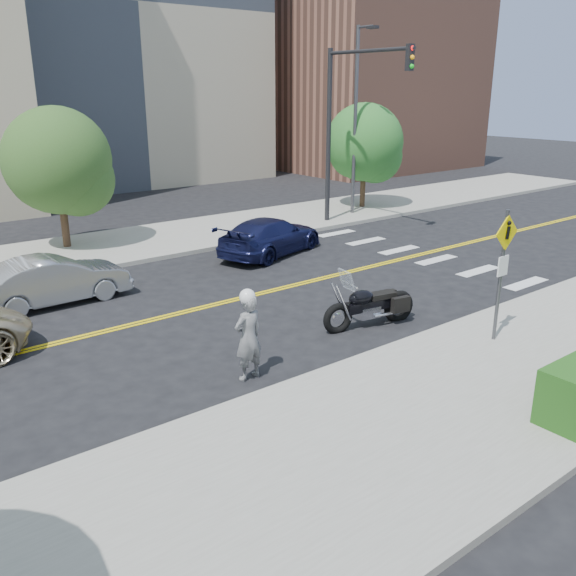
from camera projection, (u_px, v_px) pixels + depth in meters
The scene contains 14 objects.
ground_plane at pixel (196, 309), 16.27m from camera, with size 120.00×120.00×0.00m, color black.
sidewalk_near at pixel (411, 422), 10.64m from camera, with size 60.00×5.00×0.15m, color #9E9B91.
sidewalk_far at pixel (91, 251), 21.85m from camera, with size 60.00×5.00×0.15m, color #9E9B91.
building_mid at pixel (89, 13), 37.27m from camera, with size 18.00×14.00×20.00m, color #A39984.
building_right at pixel (365, 83), 44.58m from camera, with size 14.00×12.00×12.00m, color #8C5947.
lamp_post at pixel (355, 123), 26.86m from camera, with size 0.16×0.16×8.00m, color #4C4C51.
traffic_light at pixel (344, 113), 24.46m from camera, with size 0.28×4.50×7.00m.
pedestrian_sign at pixel (503, 263), 13.40m from camera, with size 0.78×0.08×3.00m.
motorcyclist at pixel (248, 335), 12.12m from camera, with size 0.70×0.49×1.92m.
motorcycle at pixel (371, 296), 14.93m from camera, with size 2.53×0.77×1.54m, color black, non-canonical shape.
parked_car_silver at pixel (54, 280), 16.54m from camera, with size 1.39×3.99×1.32m, color #96989D.
parked_car_blue at pixel (271, 236), 21.47m from camera, with size 1.84×4.52×1.31m, color #171B47.
tree_far_a at pixel (57, 161), 21.18m from camera, with size 3.72×3.72×5.08m.
tree_far_b at pixel (364, 142), 28.64m from camera, with size 3.62×3.62×5.01m.
Camera 1 is at (-7.48, -13.55, 5.63)m, focal length 38.00 mm.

